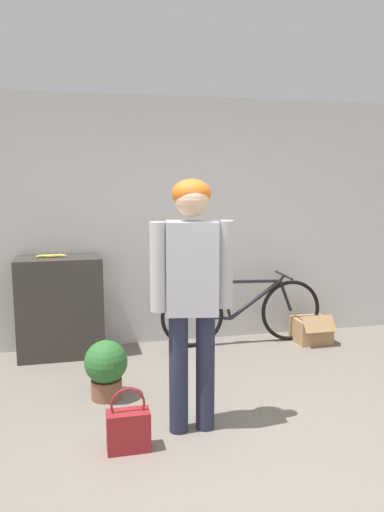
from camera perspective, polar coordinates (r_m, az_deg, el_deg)
ground_plane at (r=3.21m, az=7.07°, el=-24.56°), size 14.00×14.00×0.00m
wall_back at (r=5.33m, az=-2.64°, el=3.87°), size 8.00×0.07×2.60m
side_shelf at (r=5.13m, az=-14.78°, el=-5.69°), size 0.83×0.40×1.00m
person at (r=3.39m, az=-0.01°, el=-2.81°), size 0.57×0.27×1.76m
bicycle at (r=5.38m, az=5.78°, el=-6.26°), size 1.77×0.46×0.74m
banana at (r=5.05m, az=-15.84°, el=0.01°), size 0.30×0.08×0.03m
handbag at (r=3.47m, az=-7.28°, el=-19.01°), size 0.28×0.14×0.43m
cardboard_box at (r=5.65m, az=13.47°, el=-8.20°), size 0.37×0.42×0.32m
potted_plant at (r=4.17m, az=-9.79°, el=-12.38°), size 0.35×0.35×0.48m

